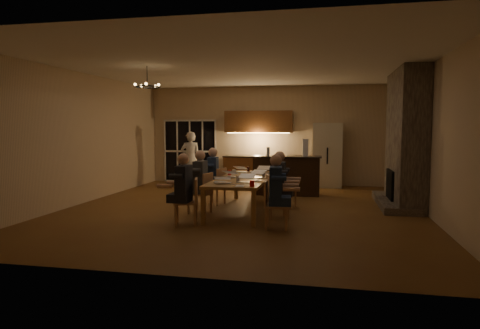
% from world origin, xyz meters
% --- Properties ---
extents(floor, '(9.00, 9.00, 0.00)m').
position_xyz_m(floor, '(0.00, 0.00, 0.00)').
color(floor, brown).
rests_on(floor, ground).
extents(back_wall, '(8.00, 0.04, 3.20)m').
position_xyz_m(back_wall, '(0.00, 4.52, 1.60)').
color(back_wall, beige).
rests_on(back_wall, ground).
extents(left_wall, '(0.04, 9.00, 3.20)m').
position_xyz_m(left_wall, '(-4.02, 0.00, 1.60)').
color(left_wall, beige).
rests_on(left_wall, ground).
extents(right_wall, '(0.04, 9.00, 3.20)m').
position_xyz_m(right_wall, '(4.02, 0.00, 1.60)').
color(right_wall, beige).
rests_on(right_wall, ground).
extents(ceiling, '(8.00, 9.00, 0.04)m').
position_xyz_m(ceiling, '(0.00, 0.00, 3.22)').
color(ceiling, white).
rests_on(ceiling, back_wall).
extents(french_doors, '(1.86, 0.08, 2.10)m').
position_xyz_m(french_doors, '(-2.70, 4.47, 1.05)').
color(french_doors, black).
rests_on(french_doors, ground).
extents(fireplace, '(0.58, 2.50, 3.20)m').
position_xyz_m(fireplace, '(3.70, 1.20, 1.60)').
color(fireplace, '#6D6556').
rests_on(fireplace, ground).
extents(kitchenette, '(2.24, 0.68, 2.40)m').
position_xyz_m(kitchenette, '(-0.30, 4.20, 1.20)').
color(kitchenette, brown).
rests_on(kitchenette, ground).
extents(refrigerator, '(0.90, 0.68, 2.00)m').
position_xyz_m(refrigerator, '(1.90, 4.15, 1.00)').
color(refrigerator, beige).
rests_on(refrigerator, ground).
extents(dining_table, '(1.10, 3.12, 0.75)m').
position_xyz_m(dining_table, '(0.07, -0.19, 0.38)').
color(dining_table, '#BC854B').
rests_on(dining_table, ground).
extents(bar_island, '(1.91, 0.70, 1.08)m').
position_xyz_m(bar_island, '(0.80, 2.33, 0.54)').
color(bar_island, black).
rests_on(bar_island, ground).
extents(chair_left_near, '(0.54, 0.54, 0.89)m').
position_xyz_m(chair_left_near, '(-0.76, -1.72, 0.45)').
color(chair_left_near, tan).
rests_on(chair_left_near, ground).
extents(chair_left_mid, '(0.53, 0.53, 0.89)m').
position_xyz_m(chair_left_mid, '(-0.81, -0.64, 0.45)').
color(chair_left_mid, tan).
rests_on(chair_left_mid, ground).
extents(chair_left_far, '(0.55, 0.55, 0.89)m').
position_xyz_m(chair_left_far, '(-0.78, 0.48, 0.45)').
color(chair_left_far, tan).
rests_on(chair_left_far, ground).
extents(chair_right_near, '(0.47, 0.47, 0.89)m').
position_xyz_m(chair_right_near, '(1.00, -1.73, 0.45)').
color(chair_right_near, tan).
rests_on(chair_right_near, ground).
extents(chair_right_mid, '(0.56, 0.56, 0.89)m').
position_xyz_m(chair_right_mid, '(0.91, -0.74, 0.45)').
color(chair_right_mid, tan).
rests_on(chair_right_mid, ground).
extents(chair_right_far, '(0.54, 0.54, 0.89)m').
position_xyz_m(chair_right_far, '(0.96, 0.39, 0.45)').
color(chair_right_far, tan).
rests_on(chair_right_far, ground).
extents(person_left_near, '(0.61, 0.61, 1.38)m').
position_xyz_m(person_left_near, '(-0.77, -1.80, 0.69)').
color(person_left_near, '#272B32').
rests_on(person_left_near, ground).
extents(person_right_near, '(0.66, 0.66, 1.38)m').
position_xyz_m(person_right_near, '(0.98, -1.75, 0.69)').
color(person_right_near, navy).
rests_on(person_right_near, ground).
extents(person_left_mid, '(0.61, 0.61, 1.38)m').
position_xyz_m(person_left_mid, '(-0.78, -0.69, 0.69)').
color(person_left_mid, '#393E43').
rests_on(person_left_mid, ground).
extents(person_right_mid, '(0.61, 0.61, 1.38)m').
position_xyz_m(person_right_mid, '(0.93, -0.69, 0.69)').
color(person_right_mid, '#272B32').
rests_on(person_right_mid, ground).
extents(person_left_far, '(0.65, 0.65, 1.38)m').
position_xyz_m(person_left_far, '(-0.80, 0.45, 0.69)').
color(person_left_far, navy).
rests_on(person_left_far, ground).
extents(standing_person, '(0.72, 0.58, 1.73)m').
position_xyz_m(standing_person, '(-2.40, 3.62, 0.87)').
color(standing_person, silver).
rests_on(standing_person, ground).
extents(chandelier, '(0.55, 0.55, 0.03)m').
position_xyz_m(chandelier, '(-1.98, -0.64, 2.75)').
color(chandelier, black).
rests_on(chandelier, ceiling).
extents(laptop_a, '(0.34, 0.31, 0.23)m').
position_xyz_m(laptop_a, '(-0.14, -1.20, 0.86)').
color(laptop_a, silver).
rests_on(laptop_a, dining_table).
extents(laptop_b, '(0.35, 0.32, 0.23)m').
position_xyz_m(laptop_b, '(0.27, -1.00, 0.86)').
color(laptop_b, silver).
rests_on(laptop_b, dining_table).
extents(laptop_c, '(0.40, 0.37, 0.23)m').
position_xyz_m(laptop_c, '(-0.17, -0.16, 0.86)').
color(laptop_c, silver).
rests_on(laptop_c, dining_table).
extents(laptop_d, '(0.40, 0.37, 0.23)m').
position_xyz_m(laptop_d, '(0.36, -0.17, 0.86)').
color(laptop_d, silver).
rests_on(laptop_d, dining_table).
extents(laptop_e, '(0.40, 0.37, 0.23)m').
position_xyz_m(laptop_e, '(-0.16, 0.93, 0.86)').
color(laptop_e, silver).
rests_on(laptop_e, dining_table).
extents(laptop_f, '(0.35, 0.32, 0.23)m').
position_xyz_m(laptop_f, '(0.35, 0.84, 0.86)').
color(laptop_f, silver).
rests_on(laptop_f, dining_table).
extents(mug_front, '(0.08, 0.08, 0.10)m').
position_xyz_m(mug_front, '(0.06, -0.70, 0.80)').
color(mug_front, white).
rests_on(mug_front, dining_table).
extents(mug_mid, '(0.08, 0.08, 0.10)m').
position_xyz_m(mug_mid, '(0.18, 0.30, 0.80)').
color(mug_mid, white).
rests_on(mug_mid, dining_table).
extents(mug_back, '(0.09, 0.09, 0.10)m').
position_xyz_m(mug_back, '(-0.31, 0.56, 0.80)').
color(mug_back, white).
rests_on(mug_back, dining_table).
extents(redcup_near, '(0.09, 0.09, 0.12)m').
position_xyz_m(redcup_near, '(0.51, -1.57, 0.81)').
color(redcup_near, red).
rests_on(redcup_near, dining_table).
extents(redcup_mid, '(0.08, 0.08, 0.12)m').
position_xyz_m(redcup_mid, '(-0.35, 0.24, 0.81)').
color(redcup_mid, red).
rests_on(redcup_mid, dining_table).
extents(redcup_far, '(0.10, 0.10, 0.12)m').
position_xyz_m(redcup_far, '(0.28, 1.16, 0.81)').
color(redcup_far, red).
rests_on(redcup_far, dining_table).
extents(can_silver, '(0.07, 0.07, 0.12)m').
position_xyz_m(can_silver, '(0.09, -0.89, 0.81)').
color(can_silver, '#B2B2B7').
rests_on(can_silver, dining_table).
extents(can_cola, '(0.06, 0.06, 0.12)m').
position_xyz_m(can_cola, '(-0.07, 1.19, 0.81)').
color(can_cola, '#3F0F0C').
rests_on(can_cola, dining_table).
extents(can_right, '(0.07, 0.07, 0.12)m').
position_xyz_m(can_right, '(0.49, 0.04, 0.81)').
color(can_right, '#B2B2B7').
rests_on(can_right, dining_table).
extents(plate_near, '(0.23, 0.23, 0.02)m').
position_xyz_m(plate_near, '(0.41, -0.72, 0.76)').
color(plate_near, white).
rests_on(plate_near, dining_table).
extents(plate_left, '(0.26, 0.26, 0.02)m').
position_xyz_m(plate_left, '(-0.24, -1.10, 0.76)').
color(plate_left, white).
rests_on(plate_left, dining_table).
extents(plate_far, '(0.22, 0.22, 0.02)m').
position_xyz_m(plate_far, '(0.55, 0.49, 0.76)').
color(plate_far, white).
rests_on(plate_far, dining_table).
extents(notepad, '(0.17, 0.23, 0.01)m').
position_xyz_m(notepad, '(0.28, -1.59, 0.76)').
color(notepad, white).
rests_on(notepad, dining_table).
extents(bar_bottle, '(0.09, 0.09, 0.24)m').
position_xyz_m(bar_bottle, '(0.27, 2.38, 1.20)').
color(bar_bottle, '#99999E').
rests_on(bar_bottle, bar_island).
extents(bar_blender, '(0.17, 0.17, 0.48)m').
position_xyz_m(bar_blender, '(1.31, 2.29, 1.32)').
color(bar_blender, silver).
rests_on(bar_blender, bar_island).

